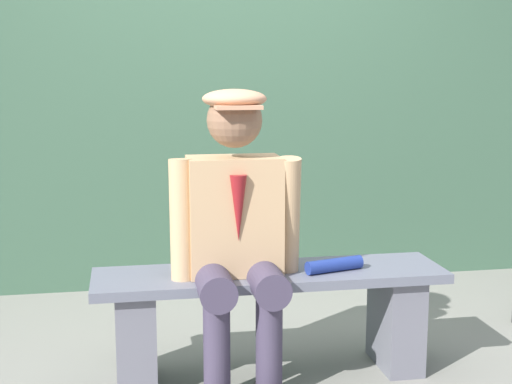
# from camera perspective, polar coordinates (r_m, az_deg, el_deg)

# --- Properties ---
(ground_plane) EXTENTS (30.00, 30.00, 0.00)m
(ground_plane) POSITION_cam_1_polar(r_m,az_deg,el_deg) (3.36, 1.08, -14.02)
(ground_plane) COLOR gray
(bench) EXTENTS (1.53, 0.39, 0.48)m
(bench) POSITION_cam_1_polar(r_m,az_deg,el_deg) (3.25, 1.10, -9.18)
(bench) COLOR slate
(bench) RESTS_ON ground
(seated_man) EXTENTS (0.56, 0.52, 1.26)m
(seated_man) POSITION_cam_1_polar(r_m,az_deg,el_deg) (3.06, -1.54, -2.63)
(seated_man) COLOR tan
(seated_man) RESTS_ON ground
(rolled_magazine) EXTENTS (0.27, 0.13, 0.06)m
(rolled_magazine) POSITION_cam_1_polar(r_m,az_deg,el_deg) (3.19, 6.12, -5.67)
(rolled_magazine) COLOR navy
(rolled_magazine) RESTS_ON bench
(stadium_wall) EXTENTS (12.00, 0.24, 2.24)m
(stadium_wall) POSITION_cam_1_polar(r_m,az_deg,el_deg) (4.58, -2.65, 6.81)
(stadium_wall) COLOR #3C5E47
(stadium_wall) RESTS_ON ground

